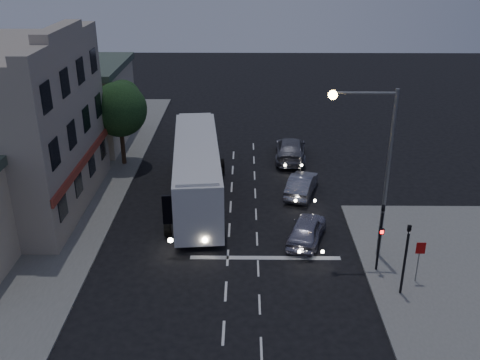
{
  "coord_description": "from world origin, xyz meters",
  "views": [
    {
      "loc": [
        0.88,
        -22.27,
        15.32
      ],
      "look_at": [
        0.61,
        7.24,
        2.2
      ],
      "focal_mm": 40.0,
      "sensor_mm": 36.0,
      "label": 1
    }
  ],
  "objects_px": {
    "tour_bus": "(197,170)",
    "street_tree": "(119,107)",
    "car_suv": "(307,230)",
    "car_sedan_a": "(302,184)",
    "car_sedan_b": "(290,149)",
    "traffic_signal_main": "(381,230)",
    "regulatory_sign": "(419,255)",
    "streetlight": "(376,157)",
    "traffic_signal_side": "(406,251)"
  },
  "relations": [
    {
      "from": "car_suv",
      "to": "traffic_signal_main",
      "type": "xyz_separation_m",
      "value": [
        3.25,
        -3.02,
        1.7
      ]
    },
    {
      "from": "streetlight",
      "to": "tour_bus",
      "type": "bearing_deg",
      "value": 144.67
    },
    {
      "from": "car_sedan_a",
      "to": "traffic_signal_main",
      "type": "distance_m",
      "value": 9.74
    },
    {
      "from": "car_suv",
      "to": "traffic_signal_side",
      "type": "distance_m",
      "value": 6.59
    },
    {
      "from": "car_sedan_b",
      "to": "street_tree",
      "type": "xyz_separation_m",
      "value": [
        -12.61,
        -1.22,
        3.69
      ]
    },
    {
      "from": "streetlight",
      "to": "street_tree",
      "type": "xyz_separation_m",
      "value": [
        -15.55,
        12.82,
        -1.23
      ]
    },
    {
      "from": "car_sedan_b",
      "to": "traffic_signal_side",
      "type": "bearing_deg",
      "value": 106.9
    },
    {
      "from": "car_sedan_a",
      "to": "streetlight",
      "type": "xyz_separation_m",
      "value": [
        2.68,
        -7.71,
        5.02
      ]
    },
    {
      "from": "car_sedan_b",
      "to": "traffic_signal_main",
      "type": "distance_m",
      "value": 15.88
    },
    {
      "from": "car_sedan_a",
      "to": "car_sedan_b",
      "type": "height_order",
      "value": "car_sedan_b"
    },
    {
      "from": "traffic_signal_main",
      "to": "traffic_signal_side",
      "type": "relative_size",
      "value": 1.0
    },
    {
      "from": "regulatory_sign",
      "to": "streetlight",
      "type": "relative_size",
      "value": 0.24
    },
    {
      "from": "car_sedan_a",
      "to": "traffic_signal_side",
      "type": "bearing_deg",
      "value": 125.07
    },
    {
      "from": "car_sedan_b",
      "to": "traffic_signal_side",
      "type": "height_order",
      "value": "traffic_signal_side"
    },
    {
      "from": "car_suv",
      "to": "car_sedan_b",
      "type": "xyz_separation_m",
      "value": [
        0.05,
        12.45,
        0.09
      ]
    },
    {
      "from": "street_tree",
      "to": "regulatory_sign",
      "type": "bearing_deg",
      "value": -41.08
    },
    {
      "from": "car_suv",
      "to": "car_sedan_a",
      "type": "relative_size",
      "value": 0.97
    },
    {
      "from": "streetlight",
      "to": "traffic_signal_side",
      "type": "bearing_deg",
      "value": -74.3
    },
    {
      "from": "tour_bus",
      "to": "car_suv",
      "type": "height_order",
      "value": "tour_bus"
    },
    {
      "from": "car_sedan_b",
      "to": "car_sedan_a",
      "type": "bearing_deg",
      "value": 96.69
    },
    {
      "from": "traffic_signal_main",
      "to": "street_tree",
      "type": "relative_size",
      "value": 0.66
    },
    {
      "from": "car_sedan_a",
      "to": "streetlight",
      "type": "height_order",
      "value": "streetlight"
    },
    {
      "from": "tour_bus",
      "to": "car_sedan_b",
      "type": "xyz_separation_m",
      "value": [
        6.55,
        7.32,
        -1.35
      ]
    },
    {
      "from": "car_suv",
      "to": "regulatory_sign",
      "type": "relative_size",
      "value": 1.91
    },
    {
      "from": "car_suv",
      "to": "streetlight",
      "type": "relative_size",
      "value": 0.47
    },
    {
      "from": "car_suv",
      "to": "street_tree",
      "type": "distance_m",
      "value": 17.26
    },
    {
      "from": "car_sedan_b",
      "to": "street_tree",
      "type": "distance_m",
      "value": 13.2
    },
    {
      "from": "car_sedan_a",
      "to": "traffic_signal_side",
      "type": "height_order",
      "value": "traffic_signal_side"
    },
    {
      "from": "traffic_signal_side",
      "to": "street_tree",
      "type": "distance_m",
      "value": 23.24
    },
    {
      "from": "car_suv",
      "to": "car_sedan_a",
      "type": "xyz_separation_m",
      "value": [
        0.31,
        6.11,
        -0.01
      ]
    },
    {
      "from": "car_suv",
      "to": "car_sedan_a",
      "type": "height_order",
      "value": "car_suv"
    },
    {
      "from": "regulatory_sign",
      "to": "streetlight",
      "type": "bearing_deg",
      "value": 128.75
    },
    {
      "from": "car_sedan_b",
      "to": "traffic_signal_main",
      "type": "xyz_separation_m",
      "value": [
        3.2,
        -15.47,
        1.61
      ]
    },
    {
      "from": "streetlight",
      "to": "car_sedan_b",
      "type": "bearing_deg",
      "value": 101.82
    },
    {
      "from": "traffic_signal_side",
      "to": "street_tree",
      "type": "height_order",
      "value": "street_tree"
    },
    {
      "from": "car_sedan_a",
      "to": "streetlight",
      "type": "distance_m",
      "value": 9.58
    },
    {
      "from": "streetlight",
      "to": "regulatory_sign",
      "type": "bearing_deg",
      "value": -51.25
    },
    {
      "from": "traffic_signal_side",
      "to": "regulatory_sign",
      "type": "bearing_deg",
      "value": 43.92
    },
    {
      "from": "tour_bus",
      "to": "street_tree",
      "type": "height_order",
      "value": "street_tree"
    },
    {
      "from": "car_sedan_a",
      "to": "regulatory_sign",
      "type": "height_order",
      "value": "regulatory_sign"
    },
    {
      "from": "traffic_signal_main",
      "to": "streetlight",
      "type": "xyz_separation_m",
      "value": [
        -0.26,
        1.42,
        3.31
      ]
    },
    {
      "from": "car_sedan_a",
      "to": "regulatory_sign",
      "type": "relative_size",
      "value": 1.96
    },
    {
      "from": "car_sedan_a",
      "to": "regulatory_sign",
      "type": "distance_m",
      "value": 11.19
    },
    {
      "from": "traffic_signal_main",
      "to": "tour_bus",
      "type": "bearing_deg",
      "value": 140.09
    },
    {
      "from": "traffic_signal_main",
      "to": "regulatory_sign",
      "type": "relative_size",
      "value": 1.86
    },
    {
      "from": "car_sedan_b",
      "to": "streetlight",
      "type": "height_order",
      "value": "streetlight"
    },
    {
      "from": "tour_bus",
      "to": "regulatory_sign",
      "type": "bearing_deg",
      "value": -44.22
    },
    {
      "from": "tour_bus",
      "to": "car_sedan_b",
      "type": "bearing_deg",
      "value": 42.65
    },
    {
      "from": "traffic_signal_main",
      "to": "regulatory_sign",
      "type": "distance_m",
      "value": 2.14
    },
    {
      "from": "traffic_signal_main",
      "to": "streetlight",
      "type": "bearing_deg",
      "value": 100.2
    }
  ]
}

